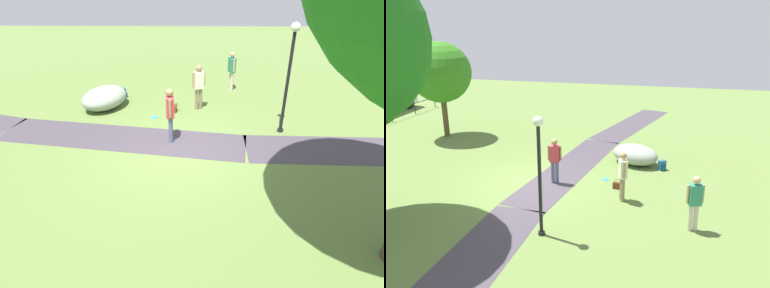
# 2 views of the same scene
# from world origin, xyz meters

# --- Properties ---
(ground_plane) EXTENTS (48.00, 48.00, 0.00)m
(ground_plane) POSITION_xyz_m (0.00, 0.00, 0.00)
(ground_plane) COLOR olive
(footpath_segment_near) EXTENTS (8.04, 1.93, 0.01)m
(footpath_segment_near) POSITION_xyz_m (-6.00, -0.25, 0.00)
(footpath_segment_near) COLOR #443C46
(footpath_segment_near) RESTS_ON ground
(footpath_segment_mid) EXTENTS (8.17, 2.92, 0.01)m
(footpath_segment_mid) POSITION_xyz_m (1.95, -0.95, 0.00)
(footpath_segment_mid) COLOR #443C46
(footpath_segment_mid) RESTS_ON ground
(footpath_segment_far) EXTENTS (8.17, 3.88, 0.01)m
(footpath_segment_far) POSITION_xyz_m (9.75, -2.66, 0.00)
(footpath_segment_far) COLOR #443C46
(footpath_segment_far) RESTS_ON ground
(young_tree_near_path) EXTENTS (3.05, 3.05, 4.89)m
(young_tree_near_path) POSITION_xyz_m (4.76, 6.59, 3.35)
(young_tree_near_path) COLOR brown
(young_tree_near_path) RESTS_ON ground
(lamp_post) EXTENTS (0.28, 0.28, 3.48)m
(lamp_post) POSITION_xyz_m (-3.31, -1.52, 2.15)
(lamp_post) COLOR black
(lamp_post) RESTS_ON ground
(lawn_boulder) EXTENTS (2.15, 2.43, 0.83)m
(lawn_boulder) POSITION_xyz_m (3.09, -3.48, 0.42)
(lawn_boulder) COLOR gray
(lawn_boulder) RESTS_ON ground
(woman_with_handbag) EXTENTS (0.49, 0.36, 1.72)m
(woman_with_handbag) POSITION_xyz_m (-0.56, -3.43, 1.00)
(woman_with_handbag) COLOR #817352
(woman_with_handbag) RESTS_ON ground
(man_near_boulder) EXTENTS (0.28, 0.52, 1.73)m
(man_near_boulder) POSITION_xyz_m (0.31, -0.78, 1.01)
(man_near_boulder) COLOR #4D5776
(man_near_boulder) RESTS_ON ground
(passerby_on_path) EXTENTS (0.34, 0.50, 1.70)m
(passerby_on_path) POSITION_xyz_m (-2.01, -5.69, 0.98)
(passerby_on_path) COLOR beige
(passerby_on_path) RESTS_ON ground
(handbag_on_grass) EXTENTS (0.29, 0.33, 0.31)m
(handbag_on_grass) POSITION_xyz_m (0.34, -3.14, 0.14)
(handbag_on_grass) COLOR #612E16
(handbag_on_grass) RESTS_ON ground
(backpack_by_boulder) EXTENTS (0.35, 0.35, 0.40)m
(backpack_by_boulder) POSITION_xyz_m (2.64, -4.64, 0.19)
(backpack_by_boulder) COLOR navy
(backpack_by_boulder) RESTS_ON ground
(frisbee_on_grass) EXTENTS (0.25, 0.25, 0.02)m
(frisbee_on_grass) POSITION_xyz_m (1.07, -2.59, 0.01)
(frisbee_on_grass) COLOR #339FDF
(frisbee_on_grass) RESTS_ON ground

